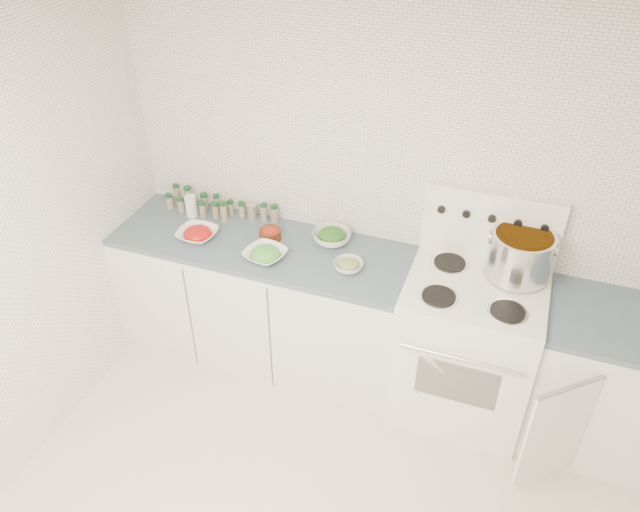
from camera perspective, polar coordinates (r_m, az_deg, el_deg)
The scene contains 13 objects.
room_walls at distance 2.28m, azimuth 0.12°, elevation -5.34°, with size 3.54×3.04×2.52m.
counter_left at distance 4.08m, azimuth -5.09°, elevation -4.06°, with size 1.85×0.62×0.90m.
stove at distance 3.80m, azimuth 13.24°, elevation -7.80°, with size 0.76×0.70×1.36m.
counter_right at distance 3.90m, azimuth 25.27°, elevation -10.64°, with size 0.89×0.89×0.90m.
stock_pot at distance 3.56m, azimuth 17.88°, elevation 0.23°, with size 0.36×0.34×0.26m.
bowl_tomato at distance 3.90m, azimuth -11.16°, elevation 2.00°, with size 0.24×0.24×0.08m.
bowl_snowpea at distance 3.66m, azimuth -5.04°, elevation 0.16°, with size 0.29×0.29×0.08m.
bowl_broccoli at distance 3.78m, azimuth 1.09°, elevation 1.81°, with size 0.29×0.29×0.09m.
bowl_zucchini at distance 3.57m, azimuth 2.61°, elevation -0.85°, with size 0.20×0.20×0.07m.
bowl_pepper at distance 3.82m, azimuth -4.59°, elevation 2.05°, with size 0.14×0.14×0.08m.
salt_canister at distance 4.11m, azimuth -11.71°, elevation 4.49°, with size 0.07×0.07×0.15m, color white.
tin_can at distance 4.05m, azimuth -6.21°, elevation 4.15°, with size 0.07×0.07×0.10m, color #AFAB94.
spice_cluster at distance 4.11m, azimuth -9.70°, elevation 4.60°, with size 0.76×0.15×0.14m.
Camera 1 is at (0.59, -1.61, 3.06)m, focal length 35.00 mm.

